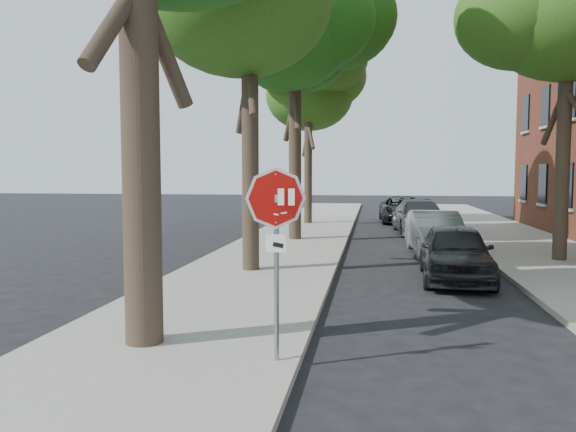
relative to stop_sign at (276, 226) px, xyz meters
name	(u,v)px	position (x,y,z in m)	size (l,w,h in m)	color
ground	(328,371)	(0.70, 0.03, -1.95)	(120.00, 120.00, 0.00)	black
sidewalk_left	(284,247)	(-1.80, 12.03, -1.89)	(4.00, 55.00, 0.12)	gray
sidewalk_right	(539,252)	(6.70, 12.03, -1.89)	(4.00, 55.00, 0.12)	gray
curb_left	(343,248)	(0.25, 12.03, -1.88)	(0.12, 55.00, 0.13)	#9E9384
curb_right	(475,250)	(4.65, 12.03, -1.88)	(0.12, 55.00, 0.13)	#9E9384
stop_sign	(276,226)	(0.00, 0.00, 0.00)	(0.76, 0.34, 2.61)	gray
tree_mid_b	(295,31)	(-1.72, 14.15, 6.05)	(5.88, 5.46, 10.36)	black
tree_far	(308,82)	(-2.02, 21.14, 5.26)	(5.29, 4.91, 9.33)	black
tree_right	(566,13)	(6.68, 10.14, 5.26)	(5.29, 4.91, 9.33)	black
car_a	(455,252)	(3.30, 6.91, -1.25)	(1.66, 4.12, 1.40)	black
car_b	(435,233)	(3.30, 11.41, -1.24)	(1.49, 4.28, 1.41)	#979A9E
car_c	(420,217)	(3.30, 17.81, -1.21)	(2.06, 5.07, 1.47)	#46464B
car_d	(403,209)	(2.86, 23.19, -1.24)	(2.35, 5.10, 1.42)	black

